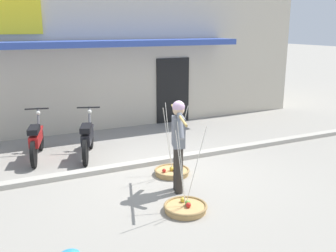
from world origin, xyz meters
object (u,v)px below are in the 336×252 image
Objects in this scene: fruit_basket_left_side at (186,207)px; motorcycle_second_in_row at (88,138)px; fruit_basket_right_side at (172,171)px; motorcycle_nearest_shop at (36,140)px; fruit_vendor at (178,140)px.

fruit_basket_left_side reaches higher than motorcycle_second_in_row.
fruit_basket_right_side reaches higher than motorcycle_nearest_shop.
motorcycle_nearest_shop is (-1.83, 3.76, 0.38)m from fruit_basket_left_side.
motorcycle_second_in_row is (-1.25, 1.86, 0.38)m from fruit_basket_right_side.
fruit_basket_left_side is at bearing -108.41° from fruit_vendor.
fruit_vendor reaches higher than motorcycle_nearest_shop.
motorcycle_nearest_shop is at bearing 161.50° from motorcycle_second_in_row.
motorcycle_second_in_row is at bearing -18.50° from motorcycle_nearest_shop.
fruit_basket_left_side and fruit_basket_right_side have the same top height.
fruit_vendor is 1.22m from fruit_basket_right_side.
fruit_vendor is at bearing -108.41° from fruit_basket_right_side.
fruit_basket_left_side is 4.20m from motorcycle_nearest_shop.
fruit_vendor is 0.95× the size of motorcycle_nearest_shop.
fruit_vendor reaches higher than motorcycle_second_in_row.
fruit_vendor is at bearing -69.24° from motorcycle_second_in_row.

